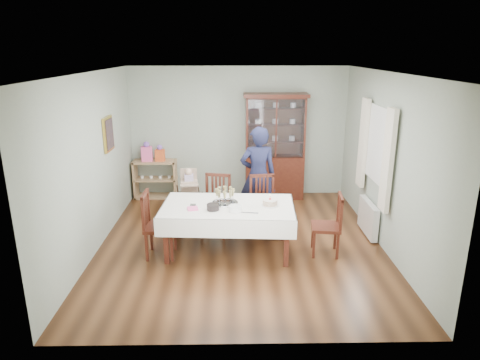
{
  "coord_description": "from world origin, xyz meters",
  "views": [
    {
      "loc": [
        -0.12,
        -6.36,
        3.03
      ],
      "look_at": [
        -0.0,
        0.2,
        1.01
      ],
      "focal_mm": 32.0,
      "sensor_mm": 36.0,
      "label": 1
    }
  ],
  "objects_px": {
    "chair_far_left": "(216,217)",
    "chair_far_right": "(263,217)",
    "champagne_tray": "(225,199)",
    "high_chair": "(190,198)",
    "woman": "(258,175)",
    "birthday_cake": "(270,203)",
    "sideboard": "(156,179)",
    "china_cabinet": "(275,145)",
    "chair_end_right": "(326,236)",
    "chair_end_left": "(160,237)",
    "dining_table": "(228,228)",
    "gift_bag_pink": "(147,152)",
    "gift_bag_orange": "(160,154)"
  },
  "relations": [
    {
      "from": "high_chair",
      "to": "chair_far_left",
      "type": "bearing_deg",
      "value": -64.44
    },
    {
      "from": "dining_table",
      "to": "gift_bag_pink",
      "type": "xyz_separation_m",
      "value": [
        -1.7,
        2.55,
        0.6
      ]
    },
    {
      "from": "china_cabinet",
      "to": "gift_bag_pink",
      "type": "xyz_separation_m",
      "value": [
        -2.64,
        0.0,
        -0.14
      ]
    },
    {
      "from": "high_chair",
      "to": "gift_bag_pink",
      "type": "relative_size",
      "value": 2.27
    },
    {
      "from": "champagne_tray",
      "to": "gift_bag_orange",
      "type": "xyz_separation_m",
      "value": [
        -1.38,
        2.47,
        0.12
      ]
    },
    {
      "from": "sideboard",
      "to": "champagne_tray",
      "type": "height_order",
      "value": "champagne_tray"
    },
    {
      "from": "champagne_tray",
      "to": "woman",
      "type": "bearing_deg",
      "value": 62.83
    },
    {
      "from": "chair_end_right",
      "to": "gift_bag_pink",
      "type": "bearing_deg",
      "value": -122.46
    },
    {
      "from": "woman",
      "to": "birthday_cake",
      "type": "xyz_separation_m",
      "value": [
        0.11,
        -1.21,
        -0.07
      ]
    },
    {
      "from": "china_cabinet",
      "to": "chair_end_left",
      "type": "relative_size",
      "value": 2.16
    },
    {
      "from": "chair_far_right",
      "to": "chair_far_left",
      "type": "bearing_deg",
      "value": 176.04
    },
    {
      "from": "woman",
      "to": "high_chair",
      "type": "distance_m",
      "value": 1.38
    },
    {
      "from": "chair_end_left",
      "to": "birthday_cake",
      "type": "height_order",
      "value": "chair_end_left"
    },
    {
      "from": "champagne_tray",
      "to": "chair_far_left",
      "type": "bearing_deg",
      "value": 106.3
    },
    {
      "from": "chair_far_left",
      "to": "gift_bag_orange",
      "type": "height_order",
      "value": "gift_bag_orange"
    },
    {
      "from": "dining_table",
      "to": "high_chair",
      "type": "bearing_deg",
      "value": 116.47
    },
    {
      "from": "china_cabinet",
      "to": "sideboard",
      "type": "bearing_deg",
      "value": 179.51
    },
    {
      "from": "birthday_cake",
      "to": "gift_bag_pink",
      "type": "xyz_separation_m",
      "value": [
        -2.33,
        2.57,
        0.17
      ]
    },
    {
      "from": "sideboard",
      "to": "champagne_tray",
      "type": "bearing_deg",
      "value": -58.81
    },
    {
      "from": "chair_end_left",
      "to": "gift_bag_orange",
      "type": "relative_size",
      "value": 2.95
    },
    {
      "from": "champagne_tray",
      "to": "high_chair",
      "type": "bearing_deg",
      "value": 116.27
    },
    {
      "from": "sideboard",
      "to": "champagne_tray",
      "type": "relative_size",
      "value": 2.26
    },
    {
      "from": "chair_far_left",
      "to": "high_chair",
      "type": "relative_size",
      "value": 1.09
    },
    {
      "from": "china_cabinet",
      "to": "high_chair",
      "type": "relative_size",
      "value": 2.33
    },
    {
      "from": "woman",
      "to": "sideboard",
      "type": "bearing_deg",
      "value": -40.93
    },
    {
      "from": "chair_end_right",
      "to": "champagne_tray",
      "type": "relative_size",
      "value": 2.39
    },
    {
      "from": "dining_table",
      "to": "champagne_tray",
      "type": "height_order",
      "value": "champagne_tray"
    },
    {
      "from": "chair_far_left",
      "to": "gift_bag_pink",
      "type": "relative_size",
      "value": 2.47
    },
    {
      "from": "chair_end_left",
      "to": "high_chair",
      "type": "relative_size",
      "value": 1.08
    },
    {
      "from": "chair_far_right",
      "to": "gift_bag_pink",
      "type": "height_order",
      "value": "gift_bag_pink"
    },
    {
      "from": "china_cabinet",
      "to": "champagne_tray",
      "type": "xyz_separation_m",
      "value": [
        -0.99,
        -2.47,
        -0.29
      ]
    },
    {
      "from": "chair_end_left",
      "to": "woman",
      "type": "distance_m",
      "value": 2.12
    },
    {
      "from": "dining_table",
      "to": "china_cabinet",
      "type": "relative_size",
      "value": 0.95
    },
    {
      "from": "chair_end_left",
      "to": "high_chair",
      "type": "bearing_deg",
      "value": -10.28
    },
    {
      "from": "chair_far_left",
      "to": "chair_far_right",
      "type": "distance_m",
      "value": 0.81
    },
    {
      "from": "chair_far_right",
      "to": "champagne_tray",
      "type": "height_order",
      "value": "champagne_tray"
    },
    {
      "from": "chair_end_right",
      "to": "woman",
      "type": "bearing_deg",
      "value": -135.57
    },
    {
      "from": "china_cabinet",
      "to": "chair_far_left",
      "type": "bearing_deg",
      "value": -121.46
    },
    {
      "from": "chair_far_right",
      "to": "chair_end_right",
      "type": "distance_m",
      "value": 1.21
    },
    {
      "from": "chair_end_right",
      "to": "woman",
      "type": "distance_m",
      "value": 1.73
    },
    {
      "from": "chair_far_right",
      "to": "champagne_tray",
      "type": "bearing_deg",
      "value": -142.68
    },
    {
      "from": "chair_end_left",
      "to": "woman",
      "type": "xyz_separation_m",
      "value": [
        1.56,
        1.31,
        0.58
      ]
    },
    {
      "from": "birthday_cake",
      "to": "china_cabinet",
      "type": "bearing_deg",
      "value": 83.11
    },
    {
      "from": "champagne_tray",
      "to": "birthday_cake",
      "type": "xyz_separation_m",
      "value": [
        0.68,
        -0.1,
        -0.03
      ]
    },
    {
      "from": "chair_end_left",
      "to": "gift_bag_pink",
      "type": "height_order",
      "value": "gift_bag_pink"
    },
    {
      "from": "woman",
      "to": "birthday_cake",
      "type": "height_order",
      "value": "woman"
    },
    {
      "from": "dining_table",
      "to": "sideboard",
      "type": "relative_size",
      "value": 2.3
    },
    {
      "from": "chair_end_left",
      "to": "chair_far_right",
      "type": "bearing_deg",
      "value": -63.03
    },
    {
      "from": "chair_end_right",
      "to": "champagne_tray",
      "type": "distance_m",
      "value": 1.65
    },
    {
      "from": "champagne_tray",
      "to": "birthday_cake",
      "type": "height_order",
      "value": "champagne_tray"
    }
  ]
}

